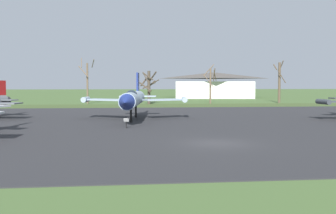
% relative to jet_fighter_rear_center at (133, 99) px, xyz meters
% --- Properties ---
extents(ground_plane, '(600.00, 600.00, 0.00)m').
position_rel_jet_fighter_rear_center_xyz_m(ground_plane, '(5.07, -18.06, -2.42)').
color(ground_plane, '#425B2D').
extents(asphalt_apron, '(79.02, 52.30, 0.05)m').
position_rel_jet_fighter_rear_center_xyz_m(asphalt_apron, '(5.07, -2.37, -2.39)').
color(asphalt_apron, '#28282B').
rests_on(asphalt_apron, ground).
extents(grass_verge_strip, '(139.02, 12.00, 0.06)m').
position_rel_jet_fighter_rear_center_xyz_m(grass_verge_strip, '(5.07, 29.78, -2.39)').
color(grass_verge_strip, '#3C4E25').
rests_on(grass_verge_strip, ground).
extents(jet_fighter_rear_center, '(12.30, 17.17, 5.47)m').
position_rel_jet_fighter_rear_center_xyz_m(jet_fighter_rear_center, '(0.00, 0.00, 0.00)').
color(jet_fighter_rear_center, '#8EA3B2').
rests_on(jet_fighter_rear_center, ground).
extents(info_placard_rear_center, '(0.51, 0.35, 0.94)m').
position_rel_jet_fighter_rear_center_xyz_m(info_placard_rear_center, '(-0.86, -8.14, -1.84)').
color(info_placard_rear_center, black).
rests_on(info_placard_rear_center, ground).
extents(bare_tree_left_of_center, '(3.36, 3.34, 9.53)m').
position_rel_jet_fighter_rear_center_xyz_m(bare_tree_left_of_center, '(-8.44, 40.21, 2.38)').
color(bare_tree_left_of_center, brown).
rests_on(bare_tree_left_of_center, ground).
extents(bare_tree_center, '(3.75, 3.75, 6.60)m').
position_rel_jet_fighter_rear_center_xyz_m(bare_tree_center, '(4.08, 35.56, 1.11)').
color(bare_tree_center, '#42382D').
rests_on(bare_tree_center, ground).
extents(bare_tree_right_of_center, '(4.09, 3.63, 6.80)m').
position_rel_jet_fighter_rear_center_xyz_m(bare_tree_right_of_center, '(4.24, 39.59, 1.25)').
color(bare_tree_right_of_center, '#42382D').
rests_on(bare_tree_right_of_center, ground).
extents(bare_tree_far_right, '(2.97, 2.96, 8.21)m').
position_rel_jet_fighter_rear_center_xyz_m(bare_tree_far_right, '(16.77, 36.34, 1.80)').
color(bare_tree_far_right, brown).
rests_on(bare_tree_far_right, ground).
extents(bare_tree_backdrop_extra, '(2.27, 2.23, 9.11)m').
position_rel_jet_fighter_rear_center_xyz_m(bare_tree_backdrop_extra, '(32.26, 38.56, 2.24)').
color(bare_tree_backdrop_extra, brown).
rests_on(bare_tree_backdrop_extra, ground).
extents(visitor_building, '(24.91, 17.51, 7.50)m').
position_rel_jet_fighter_rear_center_xyz_m(visitor_building, '(25.39, 71.00, 1.21)').
color(visitor_building, silver).
rests_on(visitor_building, ground).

